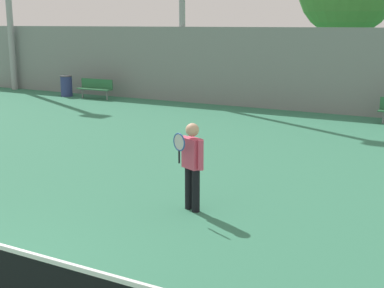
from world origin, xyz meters
name	(u,v)px	position (x,y,z in m)	size (l,w,h in m)	color
tennis_player	(192,162)	(1.33, 4.24, 0.88)	(0.52, 0.49, 1.55)	black
bench_courtside_near	(96,87)	(-9.06, 14.52, 0.52)	(1.66, 0.40, 0.84)	#28663D
trash_bin	(66,86)	(-10.71, 14.53, 0.46)	(0.53, 0.53, 0.91)	navy
back_fence	(310,70)	(0.00, 15.53, 1.52)	(34.35, 0.06, 3.05)	gray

